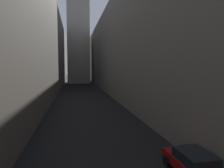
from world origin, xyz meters
The scene contains 4 objects.
ground_plane centered at (0.00, 48.00, 0.00)m, with size 264.00×264.00×0.00m, color black.
building_block_left centered at (-12.21, 50.00, 10.52)m, with size 13.42×108.00×21.04m, color #60594F.
building_block_right centered at (10.74, 50.00, 9.94)m, with size 10.48×108.00×19.88m, color slate.
parked_car_right_third centered at (4.40, 17.04, 0.74)m, with size 1.93×4.22×1.42m.
Camera 1 is at (-1.85, 7.56, 5.84)m, focal length 32.57 mm.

